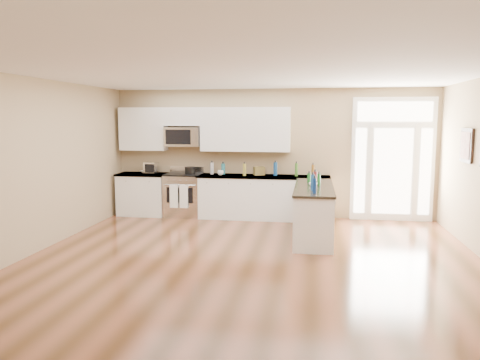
# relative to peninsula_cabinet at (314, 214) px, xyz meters

# --- Properties ---
(ground) EXTENTS (8.00, 8.00, 0.00)m
(ground) POSITION_rel_peninsula_cabinet_xyz_m (-0.93, -2.24, -0.43)
(ground) COLOR #4F2E16
(room_shell) EXTENTS (8.00, 8.00, 8.00)m
(room_shell) POSITION_rel_peninsula_cabinet_xyz_m (-0.93, -2.24, 1.27)
(room_shell) COLOR tan
(room_shell) RESTS_ON ground
(back_cabinet_left) EXTENTS (1.10, 0.66, 0.94)m
(back_cabinet_left) POSITION_rel_peninsula_cabinet_xyz_m (-3.80, 1.45, 0.00)
(back_cabinet_left) COLOR white
(back_cabinet_left) RESTS_ON ground
(back_cabinet_right) EXTENTS (2.85, 0.66, 0.94)m
(back_cabinet_right) POSITION_rel_peninsula_cabinet_xyz_m (-1.08, 1.45, 0.00)
(back_cabinet_right) COLOR white
(back_cabinet_right) RESTS_ON ground
(peninsula_cabinet) EXTENTS (0.69, 2.32, 0.94)m
(peninsula_cabinet) POSITION_rel_peninsula_cabinet_xyz_m (0.00, 0.00, 0.00)
(peninsula_cabinet) COLOR white
(peninsula_cabinet) RESTS_ON ground
(upper_cabinet_left) EXTENTS (1.04, 0.33, 0.95)m
(upper_cabinet_left) POSITION_rel_peninsula_cabinet_xyz_m (-3.81, 1.59, 1.49)
(upper_cabinet_left) COLOR white
(upper_cabinet_left) RESTS_ON room_shell
(upper_cabinet_right) EXTENTS (1.94, 0.33, 0.95)m
(upper_cabinet_right) POSITION_rel_peninsula_cabinet_xyz_m (-1.50, 1.59, 1.49)
(upper_cabinet_right) COLOR white
(upper_cabinet_right) RESTS_ON room_shell
(upper_cabinet_short) EXTENTS (0.82, 0.33, 0.40)m
(upper_cabinet_short) POSITION_rel_peninsula_cabinet_xyz_m (-2.88, 1.59, 1.77)
(upper_cabinet_short) COLOR white
(upper_cabinet_short) RESTS_ON room_shell
(microwave) EXTENTS (0.78, 0.41, 0.42)m
(microwave) POSITION_rel_peninsula_cabinet_xyz_m (-2.88, 1.56, 1.33)
(microwave) COLOR silver
(microwave) RESTS_ON room_shell
(entry_door) EXTENTS (1.70, 0.10, 2.60)m
(entry_door) POSITION_rel_peninsula_cabinet_xyz_m (1.62, 1.71, 0.87)
(entry_door) COLOR white
(entry_door) RESTS_ON ground
(wall_art_near) EXTENTS (0.05, 0.58, 0.58)m
(wall_art_near) POSITION_rel_peninsula_cabinet_xyz_m (2.54, -0.04, 1.27)
(wall_art_near) COLOR black
(wall_art_near) RESTS_ON room_shell
(kitchen_range) EXTENTS (0.79, 0.70, 1.08)m
(kitchen_range) POSITION_rel_peninsula_cabinet_xyz_m (-2.85, 1.45, 0.04)
(kitchen_range) COLOR silver
(kitchen_range) RESTS_ON ground
(stockpot) EXTENTS (0.26, 0.26, 0.18)m
(stockpot) POSITION_rel_peninsula_cabinet_xyz_m (-2.68, 1.38, 0.60)
(stockpot) COLOR black
(stockpot) RESTS_ON kitchen_range
(toaster_oven) EXTENTS (0.33, 0.28, 0.25)m
(toaster_oven) POSITION_rel_peninsula_cabinet_xyz_m (-3.61, 1.51, 0.63)
(toaster_oven) COLOR silver
(toaster_oven) RESTS_ON back_cabinet_left
(cardboard_box) EXTENTS (0.27, 0.24, 0.18)m
(cardboard_box) POSITION_rel_peninsula_cabinet_xyz_m (-1.18, 1.54, 0.60)
(cardboard_box) COLOR brown
(cardboard_box) RESTS_ON back_cabinet_right
(bowl_left) EXTENTS (0.26, 0.26, 0.05)m
(bowl_left) POSITION_rel_peninsula_cabinet_xyz_m (-3.79, 1.58, 0.53)
(bowl_left) COLOR white
(bowl_left) RESTS_ON back_cabinet_left
(bowl_peninsula) EXTENTS (0.20, 0.20, 0.05)m
(bowl_peninsula) POSITION_rel_peninsula_cabinet_xyz_m (-0.02, 0.06, 0.53)
(bowl_peninsula) COLOR white
(bowl_peninsula) RESTS_ON peninsula_cabinet
(cup_counter) EXTENTS (0.16, 0.16, 0.10)m
(cup_counter) POSITION_rel_peninsula_cabinet_xyz_m (-2.00, 1.37, 0.56)
(cup_counter) COLOR white
(cup_counter) RESTS_ON back_cabinet_right
(counter_bottles) EXTENTS (2.38, 2.45, 0.28)m
(counter_bottles) POSITION_rel_peninsula_cabinet_xyz_m (-0.81, 0.97, 0.63)
(counter_bottles) COLOR #19591E
(counter_bottles) RESTS_ON back_cabinet_right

